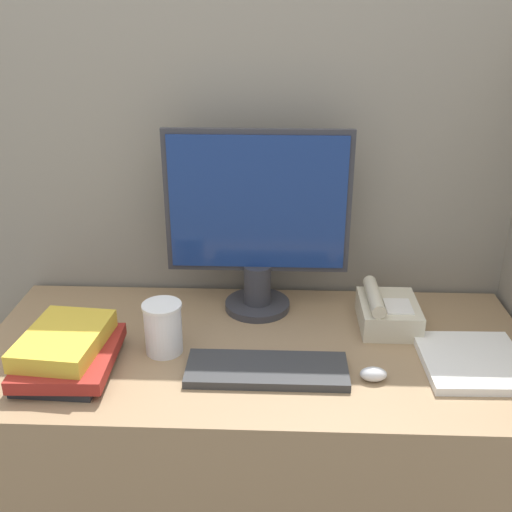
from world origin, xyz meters
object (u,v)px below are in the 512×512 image
at_px(coffee_cup, 163,328).
at_px(book_stack, 67,351).
at_px(monitor, 258,225).
at_px(keyboard, 267,370).
at_px(mouse, 373,374).
at_px(desk_telephone, 387,312).

height_order(coffee_cup, book_stack, coffee_cup).
relative_size(monitor, coffee_cup, 3.86).
relative_size(keyboard, mouse, 6.10).
bearing_deg(mouse, coffee_cup, 168.23).
xyz_separation_m(keyboard, coffee_cup, (-0.26, 0.09, 0.06)).
distance_m(monitor, keyboard, 0.40).
xyz_separation_m(monitor, mouse, (0.28, -0.34, -0.23)).
relative_size(keyboard, desk_telephone, 2.00).
bearing_deg(mouse, monitor, 129.33).
bearing_deg(monitor, mouse, -50.67).
distance_m(coffee_cup, desk_telephone, 0.59).
bearing_deg(coffee_cup, desk_telephone, 14.78).
distance_m(keyboard, mouse, 0.24).
relative_size(monitor, book_stack, 1.86).
relative_size(coffee_cup, book_stack, 0.48).
distance_m(mouse, book_stack, 0.71).
xyz_separation_m(coffee_cup, book_stack, (-0.21, -0.08, -0.02)).
distance_m(mouse, desk_telephone, 0.26).
xyz_separation_m(mouse, coffee_cup, (-0.50, 0.10, 0.05)).
distance_m(mouse, coffee_cup, 0.51).
height_order(keyboard, mouse, mouse).
height_order(keyboard, desk_telephone, desk_telephone).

